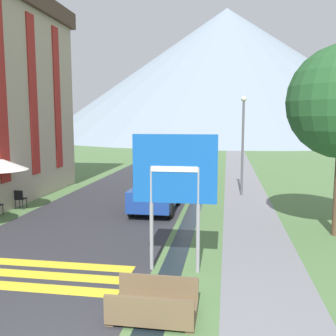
{
  "coord_description": "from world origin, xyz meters",
  "views": [
    {
      "loc": [
        2.58,
        -5.02,
        3.91
      ],
      "look_at": [
        0.2,
        10.0,
        1.95
      ],
      "focal_mm": 40.0,
      "sensor_mm": 36.0,
      "label": 1
    }
  ],
  "objects": [
    {
      "name": "ground_plane",
      "position": [
        0.0,
        20.0,
        0.0
      ],
      "size": [
        160.0,
        160.0,
        0.0
      ],
      "primitive_type": "plane",
      "color": "#517542"
    },
    {
      "name": "road",
      "position": [
        -2.5,
        30.0,
        0.0
      ],
      "size": [
        6.4,
        60.0,
        0.01
      ],
      "color": "#2D2D33",
      "rests_on": "ground_plane"
    },
    {
      "name": "footpath",
      "position": [
        3.6,
        30.0,
        0.0
      ],
      "size": [
        2.2,
        60.0,
        0.01
      ],
      "color": "slate",
      "rests_on": "ground_plane"
    },
    {
      "name": "drainage_channel",
      "position": [
        1.2,
        30.0,
        0.0
      ],
      "size": [
        0.6,
        60.0,
        0.0
      ],
      "color": "black",
      "rests_on": "ground_plane"
    },
    {
      "name": "crosswalk_marking",
      "position": [
        -2.5,
        3.41,
        0.01
      ],
      "size": [
        5.44,
        1.84,
        0.01
      ],
      "color": "yellow",
      "rests_on": "ground_plane"
    },
    {
      "name": "mountain_distant",
      "position": [
        2.0,
        84.67,
        14.56
      ],
      "size": [
        83.36,
        83.36,
        29.11
      ],
      "color": "gray",
      "rests_on": "ground_plane"
    },
    {
      "name": "road_sign",
      "position": [
        1.29,
        4.22,
        2.39
      ],
      "size": [
        2.15,
        0.11,
        3.56
      ],
      "color": "gray",
      "rests_on": "ground_plane"
    },
    {
      "name": "footbridge",
      "position": [
        1.2,
        1.87,
        0.23
      ],
      "size": [
        1.7,
        1.1,
        0.65
      ],
      "color": "brown",
      "rests_on": "ground_plane"
    },
    {
      "name": "parked_car_near",
      "position": [
        -0.4,
        10.5,
        0.91
      ],
      "size": [
        1.81,
        3.82,
        1.82
      ],
      "color": "navy",
      "rests_on": "ground_plane"
    },
    {
      "name": "parked_car_far",
      "position": [
        -0.35,
        19.46,
        0.91
      ],
      "size": [
        1.7,
        3.97,
        1.82
      ],
      "color": "#A31919",
      "rests_on": "ground_plane"
    },
    {
      "name": "cafe_chair_far_left",
      "position": [
        -6.39,
        9.91,
        0.51
      ],
      "size": [
        0.4,
        0.4,
        0.85
      ],
      "rotation": [
        0.0,
        0.0,
        0.26
      ],
      "color": "black",
      "rests_on": "ground_plane"
    },
    {
      "name": "streetlamp",
      "position": [
        3.38,
        14.55,
        3.03
      ],
      "size": [
        0.28,
        0.28,
        5.11
      ],
      "color": "#515156",
      "rests_on": "ground_plane"
    }
  ]
}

